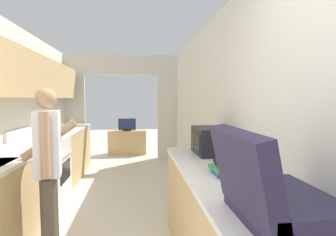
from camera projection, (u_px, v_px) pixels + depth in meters
wall_right at (225, 120)px, 2.94m from camera, size 0.06×7.99×2.50m
wall_far_with_doorway at (122, 100)px, 6.15m from camera, size 2.99×0.06×2.50m
counter_left at (44, 169)px, 3.79m from camera, size 0.62×4.19×0.93m
counter_right at (225, 234)px, 1.98m from camera, size 0.62×2.25×0.93m
range_oven at (42, 171)px, 3.67m from camera, size 0.66×0.74×1.07m
person at (48, 171)px, 2.35m from camera, size 0.51×0.42×1.58m
suitcase at (270, 195)px, 1.18m from camera, size 0.46×0.57×0.43m
microwave at (212, 141)px, 2.68m from camera, size 0.35×0.47×0.27m
book_stack at (229, 168)px, 1.95m from camera, size 0.26×0.31×0.08m
tv_cabinet at (127, 142)px, 7.03m from camera, size 1.00×0.42×0.64m
television at (127, 125)px, 6.95m from camera, size 0.45×0.16×0.32m
knife at (54, 133)px, 4.24m from camera, size 0.09×0.29×0.02m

